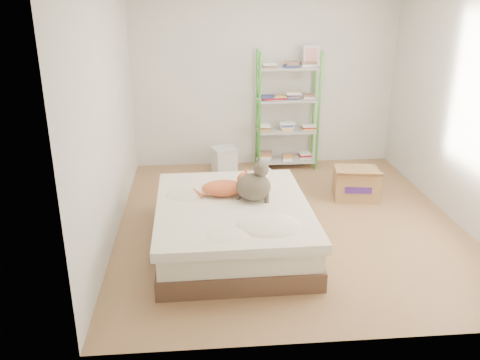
{
  "coord_description": "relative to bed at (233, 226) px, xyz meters",
  "views": [
    {
      "loc": [
        -1.01,
        -5.17,
        2.51
      ],
      "look_at": [
        -0.57,
        -0.24,
        0.62
      ],
      "focal_mm": 38.0,
      "sensor_mm": 36.0,
      "label": 1
    }
  ],
  "objects": [
    {
      "name": "bed",
      "position": [
        0.0,
        0.0,
        0.0
      ],
      "size": [
        1.54,
        1.91,
        0.48
      ],
      "rotation": [
        0.0,
        0.0,
        0.01
      ],
      "color": "brown",
      "rests_on": "ground"
    },
    {
      "name": "orange_cat",
      "position": [
        -0.08,
        0.22,
        0.35
      ],
      "size": [
        0.53,
        0.29,
        0.21
      ],
      "primitive_type": null,
      "rotation": [
        0.0,
        0.0,
        -0.02
      ],
      "color": "orange",
      "rests_on": "bed"
    },
    {
      "name": "shelf_unit",
      "position": [
        0.97,
        2.43,
        0.59
      ],
      "size": [
        0.88,
        0.36,
        1.74
      ],
      "color": "green",
      "rests_on": "ground"
    },
    {
      "name": "grey_cat",
      "position": [
        0.22,
        0.07,
        0.45
      ],
      "size": [
        0.4,
        0.35,
        0.42
      ],
      "primitive_type": null,
      "rotation": [
        0.0,
        0.0,
        1.47
      ],
      "color": "#665B4D",
      "rests_on": "bed"
    },
    {
      "name": "room",
      "position": [
        0.67,
        0.54,
        1.06
      ],
      "size": [
        3.81,
        4.21,
        2.61
      ],
      "color": "#966A41",
      "rests_on": "ground"
    },
    {
      "name": "cardboard_box",
      "position": [
        1.65,
        1.17,
        -0.05
      ],
      "size": [
        0.6,
        0.59,
        0.44
      ],
      "rotation": [
        0.0,
        0.0,
        -0.16
      ],
      "color": "olive",
      "rests_on": "ground"
    },
    {
      "name": "white_bin",
      "position": [
        0.04,
        2.23,
        -0.05
      ],
      "size": [
        0.41,
        0.38,
        0.38
      ],
      "rotation": [
        0.0,
        0.0,
        0.32
      ],
      "color": "silver",
      "rests_on": "ground"
    }
  ]
}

